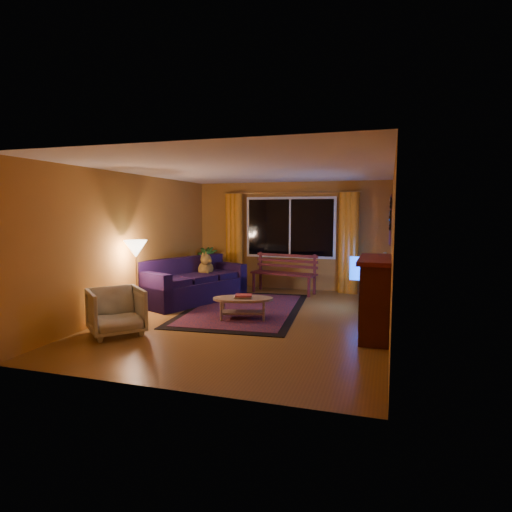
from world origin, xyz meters
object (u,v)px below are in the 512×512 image
(sofa, at_px, (194,280))
(tv_console, at_px, (376,297))
(coffee_table, at_px, (243,308))
(bench, at_px, (284,283))
(armchair, at_px, (116,309))
(floor_lamp, at_px, (137,278))

(sofa, distance_m, tv_console, 3.56)
(coffee_table, distance_m, tv_console, 2.54)
(bench, relative_size, armchair, 1.92)
(sofa, bearing_deg, coffee_table, -12.54)
(armchair, height_order, tv_console, armchair)
(bench, height_order, armchair, armchair)
(tv_console, bearing_deg, coffee_table, -155.86)
(floor_lamp, height_order, coffee_table, floor_lamp)
(armchair, relative_size, coffee_table, 0.75)
(tv_console, bearing_deg, sofa, 176.67)
(armchair, distance_m, floor_lamp, 1.23)
(armchair, relative_size, tv_console, 0.66)
(bench, bearing_deg, armchair, -102.21)
(sofa, bearing_deg, floor_lamp, -85.95)
(armchair, xyz_separation_m, coffee_table, (1.50, 1.42, -0.20))
(armchair, bearing_deg, bench, 19.97)
(bench, distance_m, tv_console, 2.29)
(armchair, xyz_separation_m, tv_console, (3.62, 2.81, -0.14))
(sofa, height_order, armchair, sofa)
(armchair, bearing_deg, sofa, 40.33)
(bench, distance_m, floor_lamp, 3.42)
(sofa, xyz_separation_m, coffee_table, (1.41, -1.03, -0.25))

